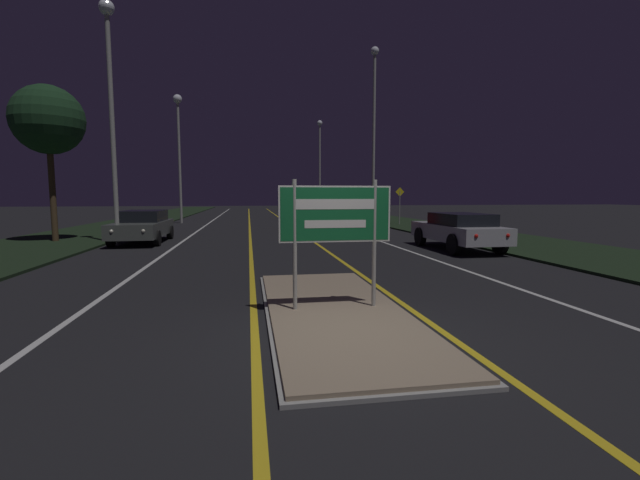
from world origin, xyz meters
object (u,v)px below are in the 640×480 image
at_px(streetlight_left_near, 110,85).
at_px(streetlight_left_far, 179,134).
at_px(highway_sign, 335,220).
at_px(car_receding_0, 458,230).
at_px(car_receding_1, 317,216).
at_px(streetlight_right_far, 320,153).
at_px(car_receding_2, 299,210).
at_px(car_receding_3, 314,207).
at_px(warning_sign, 400,202).
at_px(streetlight_right_near, 374,118).
at_px(car_approaching_0, 143,226).

bearing_deg(streetlight_left_near, streetlight_left_far, 88.64).
distance_m(highway_sign, car_receding_0, 9.73).
bearing_deg(highway_sign, car_receding_1, 81.81).
relative_size(streetlight_left_near, streetlight_right_far, 0.93).
relative_size(car_receding_2, car_receding_3, 0.94).
height_order(car_receding_1, car_receding_3, car_receding_1).
xyz_separation_m(streetlight_right_far, car_receding_2, (-3.32, -9.13, -5.72)).
height_order(car_receding_0, warning_sign, warning_sign).
distance_m(highway_sign, car_receding_2, 29.68).
height_order(streetlight_left_far, streetlight_right_far, streetlight_right_far).
bearing_deg(streetlight_right_near, warning_sign, 30.02).
relative_size(car_receding_1, warning_sign, 1.71).
height_order(streetlight_right_near, car_receding_0, streetlight_right_near).
bearing_deg(streetlight_left_far, car_approaching_0, -88.26).
bearing_deg(car_approaching_0, streetlight_left_near, -127.56).
bearing_deg(streetlight_right_far, car_receding_0, -90.20).
relative_size(car_receding_3, car_approaching_0, 1.05).
bearing_deg(car_receding_0, streetlight_left_near, 164.51).
height_order(streetlight_left_near, car_approaching_0, streetlight_left_near).
height_order(car_receding_1, car_approaching_0, car_receding_1).
bearing_deg(streetlight_left_near, car_receding_1, 36.09).
xyz_separation_m(car_receding_0, warning_sign, (2.40, 12.70, 0.81)).
relative_size(streetlight_right_far, car_approaching_0, 2.15).
bearing_deg(car_receding_0, car_receding_2, 98.30).
xyz_separation_m(car_approaching_0, warning_sign, (14.25, 8.26, 0.83)).
height_order(car_approaching_0, warning_sign, warning_sign).
bearing_deg(streetlight_right_near, car_receding_2, 107.80).
bearing_deg(warning_sign, streetlight_left_far, 161.42).
bearing_deg(car_receding_1, highway_sign, -98.19).
distance_m(streetlight_left_far, streetlight_right_near, 13.90).
height_order(streetlight_right_near, car_receding_3, streetlight_right_near).
distance_m(streetlight_right_far, car_receding_1, 22.10).
relative_size(highway_sign, car_receding_1, 0.51).
height_order(streetlight_right_near, car_receding_2, streetlight_right_near).
distance_m(highway_sign, streetlight_right_near, 20.63).
xyz_separation_m(streetlight_right_near, car_receding_2, (-3.39, 10.56, -5.93)).
bearing_deg(car_receding_3, streetlight_right_far, -56.06).
xyz_separation_m(streetlight_left_near, warning_sign, (14.98, 9.21, -4.62)).
distance_m(streetlight_left_near, car_receding_1, 12.40).
bearing_deg(highway_sign, streetlight_right_far, 80.89).
bearing_deg(streetlight_left_far, streetlight_right_far, 47.49).
distance_m(streetlight_left_near, car_approaching_0, 5.58).
bearing_deg(streetlight_right_far, car_receding_1, -99.87).
distance_m(car_approaching_0, warning_sign, 16.49).
bearing_deg(car_receding_1, streetlight_right_near, 19.82).
distance_m(car_receding_2, car_approaching_0, 19.55).
distance_m(streetlight_right_near, car_receding_0, 12.89).
xyz_separation_m(streetlight_left_far, car_approaching_0, (0.40, -13.18, -5.61)).
bearing_deg(car_approaching_0, car_receding_3, 67.32).
bearing_deg(warning_sign, car_receding_1, -156.19).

